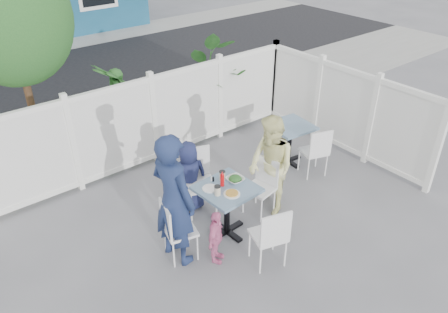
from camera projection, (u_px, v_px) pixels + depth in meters
ground at (238, 229)px, 6.33m from camera, size 80.00×80.00×0.00m
near_sidewalk at (117, 133)px, 8.86m from camera, size 24.00×2.60×0.01m
street at (52, 81)px, 11.34m from camera, size 24.00×5.00×0.01m
far_sidewalk at (15, 52)px, 13.41m from camera, size 24.00×1.60×0.01m
fence_back at (154, 121)px, 7.58m from camera, size 5.86×0.08×1.60m
fence_right at (343, 111)px, 7.93m from camera, size 0.08×3.66×1.60m
tree at (10, 21)px, 6.34m from camera, size 1.80×1.62×3.59m
potted_shrub_a at (119, 109)px, 7.85m from camera, size 0.98×0.98×1.69m
potted_shrub_b at (204, 87)px, 8.76m from camera, size 1.51×1.69×1.71m
main_table at (227, 198)px, 5.96m from camera, size 0.77×0.77×0.77m
spare_table at (290, 134)px, 7.63m from camera, size 0.77×0.77×0.74m
chair_left at (174, 227)px, 5.58m from camera, size 0.47×0.48×0.89m
chair_right at (263, 182)px, 6.46m from camera, size 0.45×0.46×0.88m
chair_back at (198, 176)px, 6.47m from camera, size 0.57×0.56×1.00m
chair_near at (271, 234)px, 5.44m from camera, size 0.51×0.50×0.91m
chair_spare at (317, 149)px, 7.28m from camera, size 0.51×0.50×0.89m
man at (174, 200)px, 5.40m from camera, size 0.55×0.74×1.84m
woman at (271, 166)px, 6.36m from camera, size 0.70×0.84×1.54m
boy at (189, 176)px, 6.49m from camera, size 0.63×0.50×1.13m
toddler at (216, 237)px, 5.59m from camera, size 0.49×0.42×0.78m
plate_main at (232, 194)px, 5.74m from camera, size 0.22×0.22×0.01m
plate_side at (210, 188)px, 5.85m from camera, size 0.21×0.21×0.01m
salad_bowl at (235, 180)px, 5.99m from camera, size 0.24×0.24×0.06m
coffee_cup_a at (217, 191)px, 5.71m from camera, size 0.08×0.08×0.13m
coffee_cup_b at (222, 176)px, 6.01m from camera, size 0.08×0.08×0.13m
ketchup_bottle at (222, 180)px, 5.87m from camera, size 0.06×0.06×0.18m
salt_shaker at (212, 179)px, 6.00m from camera, size 0.03×0.03×0.06m
pepper_shaker at (213, 179)px, 5.99m from camera, size 0.03×0.03×0.07m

